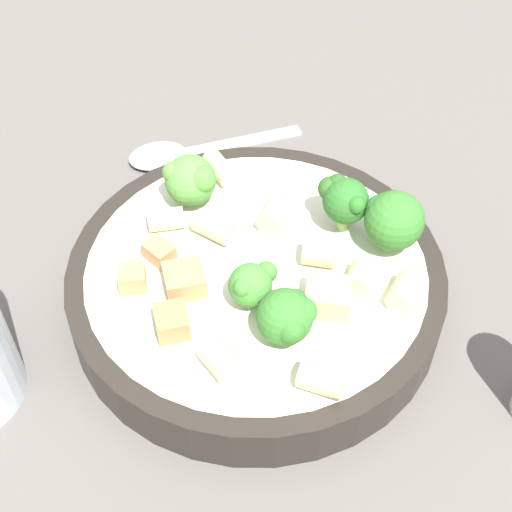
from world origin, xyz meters
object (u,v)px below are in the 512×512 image
at_px(chicken_chunk_2, 159,252).
at_px(chicken_chunk_4, 172,322).
at_px(rigatoni_2, 404,291).
at_px(rigatoni_6, 319,253).
at_px(chicken_chunk_0, 132,279).
at_px(broccoli_floret_0, 392,218).
at_px(rigatoni_5, 226,167).
at_px(spoon, 181,152).
at_px(chicken_chunk_3, 184,280).
at_px(rigatoni_4, 321,379).
at_px(broccoli_floret_2, 344,199).
at_px(chicken_chunk_1, 328,297).
at_px(broccoli_floret_3, 285,317).
at_px(pasta_bowl, 256,281).
at_px(rigatoni_7, 274,214).
at_px(broccoli_floret_4, 251,284).
at_px(rigatoni_8, 220,360).
at_px(broccoli_floret_1, 191,180).
at_px(rigatoni_0, 360,278).
at_px(rigatoni_1, 166,219).
at_px(rigatoni_3, 214,227).

distance_m(chicken_chunk_2, chicken_chunk_4, 0.06).
distance_m(rigatoni_2, chicken_chunk_2, 0.16).
distance_m(rigatoni_6, chicken_chunk_0, 0.12).
height_order(broccoli_floret_0, rigatoni_5, broccoli_floret_0).
xyz_separation_m(rigatoni_5, spoon, (-0.07, -0.02, -0.04)).
bearing_deg(rigatoni_6, chicken_chunk_0, -96.55).
relative_size(rigatoni_2, chicken_chunk_2, 1.23).
relative_size(rigatoni_2, chicken_chunk_3, 0.96).
relative_size(rigatoni_4, chicken_chunk_4, 1.17).
distance_m(broccoli_floret_2, chicken_chunk_1, 0.07).
bearing_deg(broccoli_floret_0, chicken_chunk_4, -79.13).
distance_m(broccoli_floret_0, broccoli_floret_2, 0.03).
relative_size(chicken_chunk_0, chicken_chunk_2, 0.88).
bearing_deg(rigatoni_6, broccoli_floret_3, -37.82).
distance_m(pasta_bowl, rigatoni_7, 0.05).
xyz_separation_m(broccoli_floret_4, spoon, (-0.20, -0.00, -0.05)).
height_order(broccoli_floret_3, rigatoni_8, broccoli_floret_3).
distance_m(chicken_chunk_1, chicken_chunk_2, 0.12).
distance_m(chicken_chunk_2, spoon, 0.16).
bearing_deg(spoon, chicken_chunk_2, -16.48).
height_order(broccoli_floret_3, chicken_chunk_3, broccoli_floret_3).
xyz_separation_m(rigatoni_5, chicken_chunk_2, (0.07, -0.06, -0.00)).
height_order(broccoli_floret_0, spoon, broccoli_floret_0).
bearing_deg(broccoli_floret_1, spoon, 174.47).
xyz_separation_m(broccoli_floret_2, chicken_chunk_2, (-0.01, -0.13, -0.02)).
xyz_separation_m(rigatoni_0, chicken_chunk_3, (-0.03, -0.11, -0.00)).
bearing_deg(rigatoni_0, chicken_chunk_4, -90.03).
bearing_deg(broccoli_floret_0, chicken_chunk_3, -90.32).
height_order(rigatoni_1, chicken_chunk_2, rigatoni_1).
bearing_deg(chicken_chunk_3, rigatoni_6, 88.28).
bearing_deg(chicken_chunk_3, chicken_chunk_0, -109.66).
distance_m(broccoli_floret_2, rigatoni_6, 0.04).
bearing_deg(chicken_chunk_3, rigatoni_3, 143.94).
relative_size(broccoli_floret_2, rigatoni_2, 1.75).
relative_size(chicken_chunk_1, chicken_chunk_3, 1.13).
height_order(broccoli_floret_3, rigatoni_7, broccoli_floret_3).
bearing_deg(broccoli_floret_0, rigatoni_3, -110.69).
xyz_separation_m(rigatoni_6, rigatoni_7, (-0.04, -0.02, -0.00)).
height_order(broccoli_floret_4, chicken_chunk_0, broccoli_floret_4).
bearing_deg(chicken_chunk_3, rigatoni_5, 151.94).
height_order(rigatoni_1, spoon, rigatoni_1).
distance_m(rigatoni_1, spoon, 0.13).
bearing_deg(rigatoni_4, broccoli_floret_1, -168.31).
bearing_deg(broccoli_floret_0, spoon, -148.62).
bearing_deg(rigatoni_4, broccoli_floret_0, 139.00).
relative_size(broccoli_floret_0, broccoli_floret_4, 1.40).
xyz_separation_m(chicken_chunk_0, chicken_chunk_1, (0.05, 0.11, 0.00)).
distance_m(rigatoni_0, spoon, 0.22).
relative_size(rigatoni_2, rigatoni_5, 0.80).
height_order(broccoli_floret_4, rigatoni_6, broccoli_floret_4).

